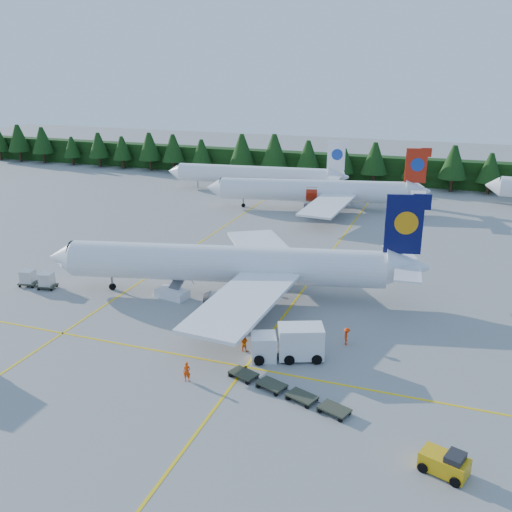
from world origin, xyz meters
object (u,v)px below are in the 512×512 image
(airliner_navy, at_px, (219,264))
(airliner_red, at_px, (308,191))
(baggage_tug, at_px, (446,463))
(airstairs, at_px, (174,291))
(service_truck, at_px, (288,343))

(airliner_navy, height_order, airliner_red, airliner_navy)
(airliner_navy, distance_m, baggage_tug, 35.59)
(airstairs, xyz_separation_m, baggage_tug, (31.37, -20.98, 0.07))
(baggage_tug, bearing_deg, airliner_navy, 157.35)
(airstairs, bearing_deg, service_truck, -18.64)
(airliner_navy, bearing_deg, airliner_red, 77.78)
(service_truck, bearing_deg, baggage_tug, -60.16)
(airliner_navy, distance_m, airliner_red, 43.75)
(airliner_navy, relative_size, airliner_red, 1.08)
(airliner_red, height_order, service_truck, airliner_red)
(airliner_navy, height_order, service_truck, airliner_navy)
(airliner_navy, relative_size, service_truck, 6.05)
(service_truck, bearing_deg, airstairs, 128.63)
(airliner_navy, height_order, airstairs, airliner_navy)
(airliner_red, relative_size, baggage_tug, 11.40)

